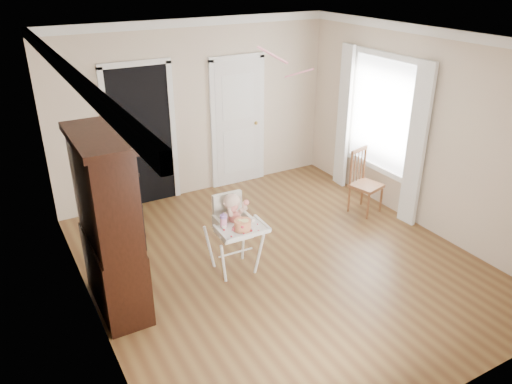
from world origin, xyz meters
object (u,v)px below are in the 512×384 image
cake (243,225)px  china_cabinet (110,225)px  sippy_cup (224,221)px  high_chair (234,226)px  dining_chair (365,183)px

cake → china_cabinet: (-1.39, 0.28, 0.24)m
china_cabinet → sippy_cup: bearing=-6.1°
sippy_cup → china_cabinet: size_ratio=0.10×
high_chair → dining_chair: size_ratio=1.03×
high_chair → cake: high_chair is taller
china_cabinet → high_chair: bearing=-1.4°
cake → high_chair: bearing=88.5°
dining_chair → cake: bearing=-178.6°
dining_chair → sippy_cup: bearing=177.3°
high_chair → cake: (-0.01, -0.24, 0.13)m
dining_chair → high_chair: bearing=175.9°
cake → sippy_cup: (-0.17, 0.15, 0.03)m
high_chair → sippy_cup: high_chair is taller
cake → dining_chair: 2.53m
high_chair → dining_chair: high_chair is taller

